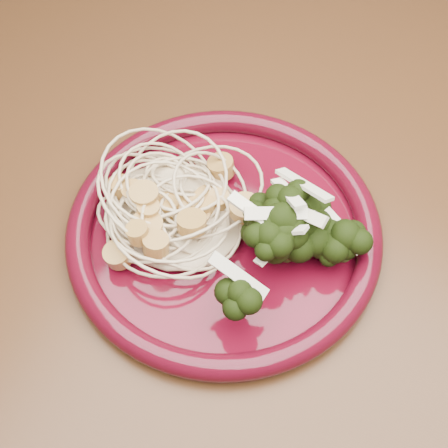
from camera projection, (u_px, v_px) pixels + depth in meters
dining_table at (174, 204)px, 0.71m from camera, size 1.20×0.80×0.75m
dinner_plate at (224, 230)px, 0.56m from camera, size 0.32×0.32×0.02m
spaghetti_pile at (173, 209)px, 0.56m from camera, size 0.15×0.14×0.03m
scallop_cluster at (170, 183)px, 0.52m from camera, size 0.15×0.15×0.04m
broccoli_pile at (289, 234)px, 0.53m from camera, size 0.12×0.17×0.05m
onion_garnish at (293, 212)px, 0.50m from camera, size 0.08×0.11×0.05m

